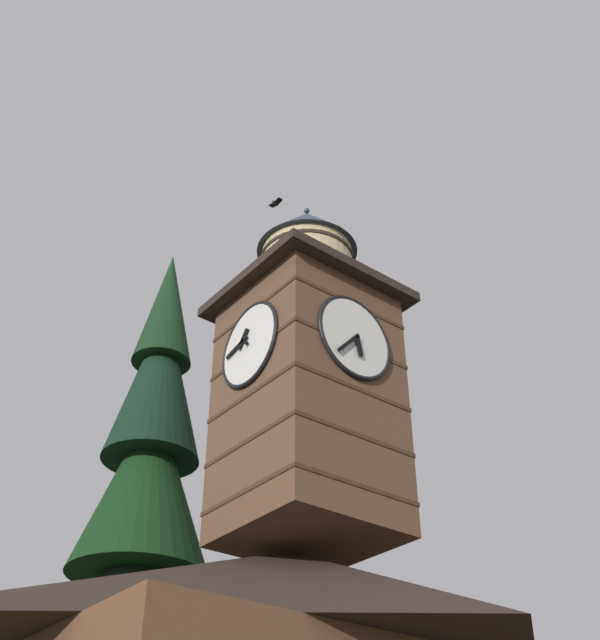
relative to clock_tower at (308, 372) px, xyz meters
The scene contains 3 objects.
clock_tower is the anchor object (origin of this frame).
pine_tree_behind 6.73m from the clock_tower, 72.58° to the right, with size 5.34×5.34×18.02m.
flying_bird_high 8.77m from the clock_tower, 109.01° to the right, with size 0.27×0.54×0.15m.
Camera 1 is at (11.81, 13.13, 1.77)m, focal length 45.85 mm.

